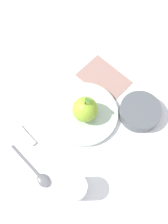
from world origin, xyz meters
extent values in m
plane|color=silver|center=(0.00, 0.00, 0.00)|extent=(2.40, 2.40, 0.00)
cylinder|color=#B2C6B2|center=(0.03, -0.01, 0.01)|extent=(0.23, 0.23, 0.02)
torus|color=#B2C6B2|center=(0.03, -0.01, 0.01)|extent=(0.23, 0.23, 0.01)
sphere|color=#8CB22D|center=(0.03, -0.02, 0.06)|extent=(0.08, 0.08, 0.08)
cylinder|color=#4C3319|center=(0.03, -0.02, 0.11)|extent=(0.00, 0.00, 0.02)
ellipsoid|color=#386628|center=(0.04, -0.02, 0.11)|extent=(0.01, 0.02, 0.01)
cylinder|color=#4C5156|center=(0.17, -0.14, 0.02)|extent=(0.14, 0.14, 0.04)
torus|color=#4C5156|center=(0.17, -0.14, 0.04)|extent=(0.14, 0.14, 0.01)
cylinder|color=#3D4145|center=(0.17, -0.14, 0.04)|extent=(0.11, 0.11, 0.01)
cylinder|color=white|center=(-0.15, -0.17, 0.04)|extent=(0.07, 0.07, 0.08)
torus|color=white|center=(-0.15, -0.17, 0.08)|extent=(0.07, 0.07, 0.01)
cylinder|color=#A4A4A6|center=(-0.15, -0.17, 0.08)|extent=(0.06, 0.06, 0.01)
cube|color=silver|center=(-0.16, -0.05, 0.00)|extent=(0.02, 0.15, 0.00)
cube|color=silver|center=(-0.16, 0.06, 0.01)|extent=(0.01, 0.09, 0.01)
ellipsoid|color=#59595E|center=(-0.21, -0.09, 0.01)|extent=(0.04, 0.05, 0.01)
cube|color=#59595E|center=(-0.21, 0.00, 0.00)|extent=(0.01, 0.13, 0.01)
cube|color=gray|center=(0.18, 0.04, 0.00)|extent=(0.13, 0.18, 0.00)
camera|label=1|loc=(-0.17, -0.24, 0.76)|focal=38.28mm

